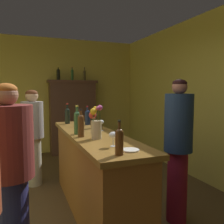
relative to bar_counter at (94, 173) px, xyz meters
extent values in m
cube|color=gold|center=(-0.64, 3.19, 0.88)|extent=(5.37, 0.12, 2.77)
cube|color=brown|center=(0.00, 0.00, -0.03)|extent=(0.52, 2.22, 0.95)
cube|color=brown|center=(0.00, 0.00, 0.47)|extent=(0.60, 2.32, 0.05)
cube|color=#4F3225|center=(0.35, 2.90, 0.37)|extent=(1.08, 0.34, 1.76)
cube|color=#533225|center=(0.35, 2.90, 1.22)|extent=(1.16, 0.40, 0.06)
cylinder|color=black|center=(-0.14, 0.94, 0.60)|extent=(0.08, 0.08, 0.20)
sphere|color=black|center=(-0.14, 0.94, 0.70)|extent=(0.08, 0.08, 0.08)
cylinder|color=black|center=(-0.14, 0.94, 0.75)|extent=(0.03, 0.03, 0.10)
cylinder|color=red|center=(-0.14, 0.94, 0.81)|extent=(0.03, 0.03, 0.02)
cylinder|color=#4F2E13|center=(-0.08, -1.01, 0.59)|extent=(0.07, 0.07, 0.18)
sphere|color=#4F2E13|center=(-0.08, -1.01, 0.68)|extent=(0.07, 0.07, 0.07)
cylinder|color=#4F2E13|center=(-0.08, -1.01, 0.72)|extent=(0.02, 0.02, 0.09)
cylinder|color=black|center=(-0.08, -1.01, 0.77)|extent=(0.03, 0.03, 0.02)
cylinder|color=#17233C|center=(0.12, 0.71, 0.59)|extent=(0.08, 0.08, 0.19)
sphere|color=#17233C|center=(0.12, 0.71, 0.68)|extent=(0.08, 0.08, 0.08)
cylinder|color=#17233C|center=(0.12, 0.71, 0.72)|extent=(0.03, 0.03, 0.08)
cylinder|color=#AC1D28|center=(0.12, 0.71, 0.77)|extent=(0.03, 0.03, 0.02)
cylinder|color=#4E3016|center=(-0.20, -0.17, 0.61)|extent=(0.07, 0.07, 0.22)
sphere|color=#4E3016|center=(-0.20, -0.17, 0.71)|extent=(0.07, 0.07, 0.07)
cylinder|color=#4E3016|center=(-0.20, -0.17, 0.76)|extent=(0.03, 0.03, 0.08)
cylinder|color=black|center=(-0.20, -0.17, 0.80)|extent=(0.03, 0.03, 0.02)
cylinder|color=#2C512C|center=(-0.20, 0.01, 0.62)|extent=(0.07, 0.07, 0.24)
sphere|color=#2C512C|center=(-0.20, 0.01, 0.73)|extent=(0.07, 0.07, 0.07)
cylinder|color=#2C512C|center=(-0.20, 0.01, 0.78)|extent=(0.03, 0.03, 0.09)
cylinder|color=gold|center=(-0.20, 0.01, 0.83)|extent=(0.03, 0.03, 0.02)
cylinder|color=#452D19|center=(0.14, 0.38, 0.60)|extent=(0.07, 0.07, 0.21)
sphere|color=#452D19|center=(0.14, 0.38, 0.70)|extent=(0.07, 0.07, 0.07)
cylinder|color=#452D19|center=(0.14, 0.38, 0.74)|extent=(0.02, 0.02, 0.07)
cylinder|color=black|center=(0.14, 0.38, 0.78)|extent=(0.03, 0.03, 0.02)
cylinder|color=white|center=(0.14, 0.12, 0.50)|extent=(0.06, 0.06, 0.00)
cylinder|color=white|center=(0.14, 0.12, 0.54)|extent=(0.01, 0.01, 0.08)
ellipsoid|color=white|center=(0.14, 0.12, 0.61)|extent=(0.08, 0.08, 0.06)
cylinder|color=white|center=(-0.02, -0.72, 0.50)|extent=(0.06, 0.06, 0.00)
cylinder|color=white|center=(-0.02, -0.72, 0.54)|extent=(0.01, 0.01, 0.07)
ellipsoid|color=white|center=(-0.02, -0.72, 0.61)|extent=(0.08, 0.08, 0.06)
cylinder|color=tan|center=(-0.07, -0.33, 0.60)|extent=(0.11, 0.11, 0.20)
cylinder|color=#38602D|center=(-0.03, -0.34, 0.73)|extent=(0.01, 0.01, 0.22)
sphere|color=#BE408B|center=(-0.03, -0.34, 0.84)|extent=(0.06, 0.06, 0.06)
cylinder|color=#38602D|center=(-0.06, -0.30, 0.72)|extent=(0.01, 0.01, 0.21)
sphere|color=gold|center=(-0.06, -0.30, 0.82)|extent=(0.05, 0.05, 0.05)
cylinder|color=#38602D|center=(-0.10, -0.32, 0.69)|extent=(0.01, 0.01, 0.14)
sphere|color=#C43A30|center=(-0.10, -0.32, 0.76)|extent=(0.08, 0.08, 0.08)
cylinder|color=#38602D|center=(-0.11, -0.36, 0.71)|extent=(0.01, 0.01, 0.18)
sphere|color=gold|center=(-0.11, -0.36, 0.80)|extent=(0.07, 0.07, 0.07)
cylinder|color=#38602D|center=(-0.06, -0.36, 0.72)|extent=(0.01, 0.01, 0.22)
sphere|color=#C24F81|center=(-0.06, -0.36, 0.83)|extent=(0.04, 0.04, 0.04)
cylinder|color=white|center=(0.06, -0.92, 0.50)|extent=(0.16, 0.16, 0.01)
cylinder|color=black|center=(0.03, 2.90, 1.36)|extent=(0.08, 0.08, 0.22)
sphere|color=black|center=(0.03, 2.90, 1.47)|extent=(0.08, 0.08, 0.08)
cylinder|color=black|center=(0.03, 2.90, 1.51)|extent=(0.03, 0.03, 0.07)
cylinder|color=gold|center=(0.03, 2.90, 1.55)|extent=(0.03, 0.03, 0.02)
cylinder|color=#295428|center=(0.35, 2.90, 1.37)|extent=(0.06, 0.06, 0.23)
sphere|color=#295428|center=(0.35, 2.90, 1.48)|extent=(0.06, 0.06, 0.06)
cylinder|color=#295428|center=(0.35, 2.90, 1.52)|extent=(0.02, 0.02, 0.07)
cylinder|color=#B0192B|center=(0.35, 2.90, 1.56)|extent=(0.02, 0.02, 0.02)
cylinder|color=#40351C|center=(0.65, 2.90, 1.36)|extent=(0.06, 0.06, 0.22)
sphere|color=#40351C|center=(0.65, 2.90, 1.47)|extent=(0.06, 0.06, 0.06)
cylinder|color=#40351C|center=(0.65, 2.90, 1.51)|extent=(0.03, 0.03, 0.08)
cylinder|color=black|center=(0.65, 2.90, 1.56)|extent=(0.03, 0.03, 0.02)
cylinder|color=#ACAA90|center=(-0.65, 1.17, -0.12)|extent=(0.25, 0.25, 0.77)
cylinder|color=gray|center=(-0.65, 1.17, 0.55)|extent=(0.34, 0.34, 0.57)
sphere|color=tan|center=(-0.65, 1.17, 0.93)|extent=(0.20, 0.20, 0.20)
ellipsoid|color=#592C16|center=(-0.65, 1.17, 0.97)|extent=(0.19, 0.19, 0.11)
cylinder|color=maroon|center=(-0.92, -0.70, 0.61)|extent=(0.40, 0.40, 0.59)
sphere|color=#96674F|center=(-0.92, -0.70, 0.99)|extent=(0.18, 0.18, 0.18)
ellipsoid|color=#964F1A|center=(-0.92, -0.70, 1.03)|extent=(0.17, 0.17, 0.10)
cylinder|color=maroon|center=(0.84, -0.55, -0.09)|extent=(0.23, 0.23, 0.83)
cylinder|color=navy|center=(0.84, -0.55, 0.65)|extent=(0.32, 0.32, 0.66)
sphere|color=#985F4F|center=(0.84, -0.55, 1.06)|extent=(0.17, 0.17, 0.17)
ellipsoid|color=black|center=(0.84, -0.55, 1.10)|extent=(0.16, 0.16, 0.09)
camera|label=1|loc=(-0.82, -2.74, 1.03)|focal=37.84mm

